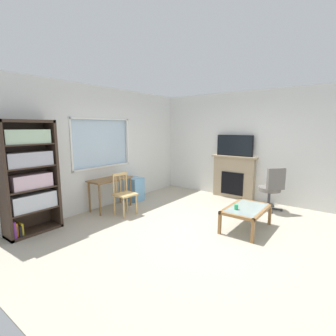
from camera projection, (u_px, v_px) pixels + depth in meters
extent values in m
cube|color=#B2A893|center=(194.00, 228.00, 4.63)|extent=(6.01, 5.91, 0.02)
cube|color=silver|center=(108.00, 185.00, 6.02)|extent=(5.01, 0.12, 0.94)
cube|color=silver|center=(104.00, 103.00, 5.70)|extent=(5.01, 0.12, 0.71)
cube|color=silver|center=(30.00, 148.00, 4.49)|extent=(1.55, 0.12, 1.13)
cube|color=silver|center=(150.00, 140.00, 7.08)|extent=(1.88, 0.12, 1.13)
cube|color=silver|center=(100.00, 143.00, 5.73)|extent=(1.58, 0.02, 1.13)
cube|color=white|center=(103.00, 167.00, 5.78)|extent=(1.64, 0.06, 0.03)
cube|color=white|center=(101.00, 119.00, 5.60)|extent=(1.64, 0.06, 0.03)
cube|color=white|center=(71.00, 145.00, 5.07)|extent=(0.03, 0.06, 1.13)
cube|color=white|center=(127.00, 142.00, 6.31)|extent=(0.03, 0.06, 1.13)
cube|color=silver|center=(246.00, 146.00, 6.42)|extent=(0.12, 5.11, 2.78)
cube|color=#38281E|center=(2.00, 182.00, 3.97)|extent=(0.05, 0.38, 1.99)
cube|color=#38281E|center=(53.00, 174.00, 4.63)|extent=(0.05, 0.38, 1.99)
cube|color=#38281E|center=(24.00, 121.00, 4.14)|extent=(0.90, 0.38, 0.05)
cube|color=#38281E|center=(35.00, 230.00, 4.46)|extent=(0.90, 0.38, 0.05)
cube|color=#38281E|center=(25.00, 177.00, 4.41)|extent=(0.90, 0.02, 1.99)
cube|color=#38281E|center=(33.00, 210.00, 4.39)|extent=(0.85, 0.36, 0.02)
cube|color=#38281E|center=(31.00, 189.00, 4.33)|extent=(0.85, 0.36, 0.02)
cube|color=#38281E|center=(29.00, 167.00, 4.27)|extent=(0.85, 0.36, 0.02)
cube|color=#38281E|center=(27.00, 144.00, 4.21)|extent=(0.85, 0.36, 0.02)
cube|color=silver|center=(33.00, 201.00, 4.37)|extent=(0.74, 0.29, 0.29)
cube|color=beige|center=(31.00, 181.00, 4.31)|extent=(0.65, 0.27, 0.25)
cube|color=#B2B2BC|center=(28.00, 159.00, 4.24)|extent=(0.74, 0.31, 0.25)
cube|color=#B7D6B2|center=(26.00, 137.00, 4.17)|extent=(0.73, 0.29, 0.24)
cube|color=purple|center=(12.00, 229.00, 4.13)|extent=(0.04, 0.28, 0.28)
cube|color=orange|center=(15.00, 229.00, 4.17)|extent=(0.03, 0.22, 0.24)
cube|color=black|center=(17.00, 230.00, 4.20)|extent=(0.04, 0.30, 0.18)
cube|color=yellow|center=(20.00, 228.00, 4.24)|extent=(0.04, 0.21, 0.20)
cube|color=brown|center=(110.00, 179.00, 5.61)|extent=(0.99, 0.46, 0.03)
cylinder|color=brown|center=(100.00, 200.00, 5.21)|extent=(0.04, 0.04, 0.69)
cylinder|color=brown|center=(130.00, 192.00, 5.91)|extent=(0.04, 0.04, 0.69)
cylinder|color=brown|center=(89.00, 197.00, 5.43)|extent=(0.04, 0.04, 0.69)
cylinder|color=brown|center=(120.00, 189.00, 6.12)|extent=(0.04, 0.04, 0.69)
cube|color=tan|center=(125.00, 194.00, 5.27)|extent=(0.45, 0.43, 0.04)
cylinder|color=tan|center=(124.00, 208.00, 5.08)|extent=(0.04, 0.04, 0.43)
cylinder|color=tan|center=(136.00, 205.00, 5.33)|extent=(0.04, 0.04, 0.43)
cylinder|color=tan|center=(114.00, 205.00, 5.29)|extent=(0.04, 0.04, 0.43)
cylinder|color=tan|center=(127.00, 202.00, 5.54)|extent=(0.04, 0.04, 0.43)
cylinder|color=tan|center=(114.00, 184.00, 5.21)|extent=(0.04, 0.04, 0.45)
cylinder|color=tan|center=(126.00, 182.00, 5.46)|extent=(0.04, 0.04, 0.45)
cube|color=tan|center=(120.00, 174.00, 5.31)|extent=(0.36, 0.06, 0.06)
cylinder|color=tan|center=(116.00, 185.00, 5.27)|extent=(0.02, 0.02, 0.35)
cylinder|color=tan|center=(120.00, 184.00, 5.34)|extent=(0.02, 0.02, 0.35)
cylinder|color=tan|center=(124.00, 184.00, 5.42)|extent=(0.02, 0.02, 0.35)
cube|color=#72ADDB|center=(134.00, 189.00, 6.34)|extent=(0.35, 0.40, 0.60)
cube|color=tan|center=(234.00, 178.00, 6.58)|extent=(0.18, 1.10, 1.09)
cube|color=black|center=(232.00, 183.00, 6.53)|extent=(0.03, 0.60, 0.60)
cube|color=tan|center=(234.00, 157.00, 6.47)|extent=(0.26, 1.20, 0.04)
cube|color=black|center=(235.00, 146.00, 6.43)|extent=(0.05, 0.97, 0.54)
cube|color=black|center=(234.00, 146.00, 6.40)|extent=(0.01, 0.92, 0.49)
cylinder|color=slate|center=(270.00, 189.00, 5.60)|extent=(0.48, 0.48, 0.09)
cube|color=slate|center=(276.00, 179.00, 5.34)|extent=(0.34, 0.33, 0.48)
cylinder|color=#38383D|center=(269.00, 199.00, 5.64)|extent=(0.06, 0.06, 0.42)
cube|color=#38383D|center=(263.00, 208.00, 5.65)|extent=(0.23, 0.22, 0.03)
cylinder|color=#38383D|center=(257.00, 209.00, 5.63)|extent=(0.05, 0.05, 0.05)
cube|color=#38383D|center=(270.00, 210.00, 5.54)|extent=(0.26, 0.16, 0.03)
cylinder|color=#38383D|center=(271.00, 212.00, 5.40)|extent=(0.05, 0.05, 0.05)
cube|color=#38383D|center=(275.00, 209.00, 5.61)|extent=(0.09, 0.28, 0.03)
cylinder|color=#38383D|center=(282.00, 210.00, 5.55)|extent=(0.05, 0.05, 0.05)
cube|color=#38383D|center=(271.00, 207.00, 5.77)|extent=(0.28, 0.07, 0.03)
cylinder|color=#38383D|center=(273.00, 206.00, 5.87)|extent=(0.05, 0.05, 0.05)
cube|color=#38383D|center=(263.00, 206.00, 5.80)|extent=(0.15, 0.27, 0.03)
cylinder|color=#38383D|center=(259.00, 205.00, 5.92)|extent=(0.05, 0.05, 0.05)
cube|color=#8C9E99|center=(246.00, 208.00, 4.53)|extent=(0.94, 0.53, 0.02)
cube|color=olive|center=(263.00, 212.00, 4.35)|extent=(1.04, 0.05, 0.05)
cube|color=olive|center=(231.00, 206.00, 4.70)|extent=(1.04, 0.05, 0.05)
cube|color=olive|center=(236.00, 216.00, 4.14)|extent=(0.05, 0.63, 0.05)
cube|color=olive|center=(255.00, 202.00, 4.92)|extent=(0.05, 0.63, 0.05)
cube|color=olive|center=(253.00, 232.00, 4.00)|extent=(0.05, 0.05, 0.36)
cube|color=olive|center=(270.00, 215.00, 4.78)|extent=(0.05, 0.05, 0.36)
cube|color=olive|center=(220.00, 224.00, 4.35)|extent=(0.05, 0.05, 0.36)
cube|color=olive|center=(241.00, 209.00, 5.12)|extent=(0.05, 0.05, 0.36)
cylinder|color=#33B770|center=(236.00, 207.00, 4.42)|extent=(0.07, 0.07, 0.09)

